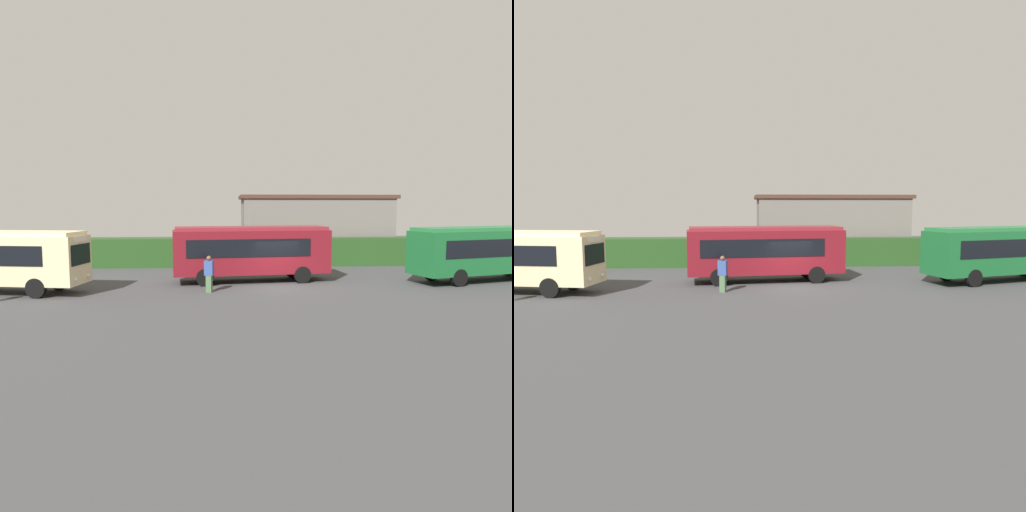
% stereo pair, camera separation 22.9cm
% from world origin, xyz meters
% --- Properties ---
extents(ground_plane, '(85.96, 85.96, 0.00)m').
position_xyz_m(ground_plane, '(0.00, 0.00, 0.00)').
color(ground_plane, '#424244').
extents(bus_maroon, '(9.55, 3.60, 3.31)m').
position_xyz_m(bus_maroon, '(-1.44, 2.19, 1.90)').
color(bus_maroon, maroon).
rests_on(bus_maroon, ground_plane).
extents(bus_green, '(10.21, 5.03, 3.28)m').
position_xyz_m(bus_green, '(12.84, 1.52, 1.88)').
color(bus_green, '#19602D').
rests_on(bus_green, ground_plane).
extents(person_center, '(0.52, 0.39, 1.93)m').
position_xyz_m(person_center, '(-3.86, -1.15, 1.03)').
color(person_center, '#4C6B47').
rests_on(person_center, ground_plane).
extents(hedge_row, '(54.98, 1.59, 2.12)m').
position_xyz_m(hedge_row, '(0.00, 9.38, 1.06)').
color(hedge_row, '#254B1E').
rests_on(hedge_row, ground_plane).
extents(depot_building, '(12.75, 6.68, 5.42)m').
position_xyz_m(depot_building, '(4.64, 14.13, 2.72)').
color(depot_building, slate).
rests_on(depot_building, ground_plane).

